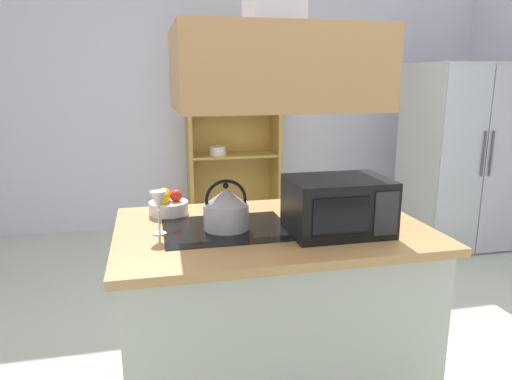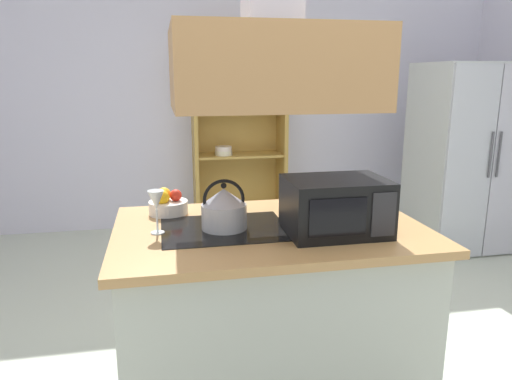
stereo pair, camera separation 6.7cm
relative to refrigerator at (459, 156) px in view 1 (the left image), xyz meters
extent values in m
plane|color=beige|center=(-2.07, -1.75, -0.87)|extent=(7.80, 7.80, 0.00)
cube|color=silver|center=(-2.07, 1.25, 0.48)|extent=(6.00, 0.12, 2.70)
cube|color=#AFB5A6|center=(-2.32, -1.79, -0.44)|extent=(1.43, 0.92, 0.86)
cube|color=#B2834C|center=(-2.32, -1.79, 0.01)|extent=(1.51, 1.00, 0.04)
cube|color=black|center=(-2.55, -1.79, 0.03)|extent=(0.60, 0.48, 0.00)
cube|color=#AD7C4A|center=(-2.32, -1.79, 0.78)|extent=(0.90, 0.70, 0.36)
cube|color=silver|center=(0.00, 0.01, 0.00)|extent=(0.90, 0.72, 1.74)
cube|color=#B4B8BF|center=(-0.23, -0.36, 0.00)|extent=(0.44, 0.03, 1.70)
cube|color=#B6B6C0|center=(0.23, -0.36, 0.00)|extent=(0.44, 0.03, 1.70)
cylinder|color=#4C4C51|center=(-0.04, -0.39, 0.09)|extent=(0.02, 0.02, 0.40)
cylinder|color=#4C4C51|center=(0.04, -0.39, 0.09)|extent=(0.02, 0.02, 0.40)
cube|color=#B68C3E|center=(-2.49, 0.99, 0.13)|extent=(0.04, 0.40, 2.00)
cube|color=#B68C3E|center=(-1.55, 0.99, 0.13)|extent=(0.04, 0.40, 2.00)
cube|color=#B68C3E|center=(-2.02, 0.99, 1.11)|extent=(0.98, 0.40, 0.03)
cube|color=#B68C3E|center=(-2.02, 0.99, -0.83)|extent=(0.98, 0.40, 0.08)
cube|color=#B68C3E|center=(-2.02, 1.18, 0.13)|extent=(0.98, 0.02, 2.00)
cube|color=#B68C3E|center=(-2.02, 0.99, -0.07)|extent=(0.90, 0.36, 0.02)
cube|color=#B68C3E|center=(-2.02, 0.99, 0.43)|extent=(0.90, 0.36, 0.02)
cylinder|color=beige|center=(-2.19, 0.94, -0.03)|extent=(0.18, 0.18, 0.05)
cylinder|color=beige|center=(-2.19, 0.94, 0.01)|extent=(0.17, 0.17, 0.05)
cylinder|color=silver|center=(-1.90, 0.95, 0.50)|extent=(0.01, 0.01, 0.12)
cone|color=silver|center=(-1.90, 0.95, 0.60)|extent=(0.07, 0.07, 0.08)
cylinder|color=silver|center=(-1.74, 0.95, 0.50)|extent=(0.01, 0.01, 0.12)
cone|color=silver|center=(-1.74, 0.95, 0.60)|extent=(0.07, 0.07, 0.08)
cylinder|color=#B8BABD|center=(-2.55, -1.79, 0.09)|extent=(0.22, 0.22, 0.12)
cone|color=#B7B7C4|center=(-2.55, -1.79, 0.19)|extent=(0.21, 0.21, 0.08)
sphere|color=black|center=(-2.55, -1.79, 0.24)|extent=(0.03, 0.03, 0.03)
torus|color=black|center=(-2.55, -1.79, 0.17)|extent=(0.20, 0.02, 0.20)
cube|color=white|center=(-1.76, -1.51, 0.04)|extent=(0.36, 0.27, 0.02)
cube|color=black|center=(-2.05, -1.94, 0.16)|extent=(0.46, 0.34, 0.26)
cube|color=black|center=(-2.10, -2.12, 0.16)|extent=(0.26, 0.01, 0.17)
cube|color=#262628|center=(-1.89, -2.12, 0.16)|extent=(0.11, 0.01, 0.20)
cylinder|color=silver|center=(-2.87, -1.79, 0.03)|extent=(0.06, 0.06, 0.01)
cylinder|color=silver|center=(-2.87, -1.79, 0.09)|extent=(0.01, 0.01, 0.11)
cone|color=silver|center=(-2.87, -1.79, 0.19)|extent=(0.08, 0.08, 0.09)
cylinder|color=silver|center=(-2.81, -1.47, 0.06)|extent=(0.21, 0.21, 0.07)
sphere|color=red|center=(-2.77, -1.47, 0.13)|extent=(0.06, 0.06, 0.06)
sphere|color=yellow|center=(-2.83, -1.43, 0.13)|extent=(0.07, 0.07, 0.07)
sphere|color=yellow|center=(-2.84, -1.50, 0.13)|extent=(0.08, 0.08, 0.08)
camera|label=1|loc=(-2.89, -3.94, 0.75)|focal=33.19mm
camera|label=2|loc=(-2.83, -3.95, 0.75)|focal=33.19mm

